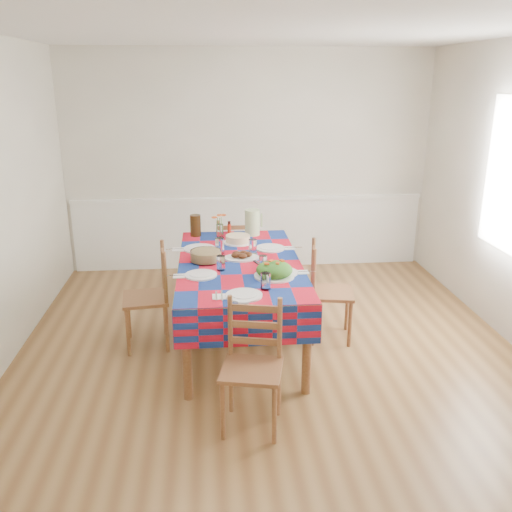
% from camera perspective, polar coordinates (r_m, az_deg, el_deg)
% --- Properties ---
extents(room, '(4.58, 5.08, 2.78)m').
position_cam_1_polar(room, '(4.34, 1.73, 5.00)').
color(room, brown).
rests_on(room, ground).
extents(wainscot, '(4.41, 0.06, 0.92)m').
position_cam_1_polar(wainscot, '(6.95, -0.73, 2.74)').
color(wainscot, white).
rests_on(wainscot, room).
extents(dining_table, '(1.09, 2.02, 0.79)m').
position_cam_1_polar(dining_table, '(4.86, -1.73, -1.55)').
color(dining_table, brown).
rests_on(dining_table, room).
extents(setting_near_head, '(0.45, 0.30, 0.13)m').
position_cam_1_polar(setting_near_head, '(4.11, -0.52, -3.59)').
color(setting_near_head, white).
rests_on(setting_near_head, dining_table).
extents(setting_left_near, '(0.49, 0.29, 0.13)m').
position_cam_1_polar(setting_left_near, '(4.54, -5.13, -1.53)').
color(setting_left_near, white).
rests_on(setting_left_near, dining_table).
extents(setting_left_far, '(0.55, 0.33, 0.15)m').
position_cam_1_polar(setting_left_far, '(5.14, -5.29, 0.90)').
color(setting_left_far, white).
rests_on(setting_left_far, dining_table).
extents(setting_right_near, '(0.48, 0.27, 0.12)m').
position_cam_1_polar(setting_right_near, '(4.57, 2.16, -1.33)').
color(setting_right_near, white).
rests_on(setting_right_near, dining_table).
extents(setting_right_far, '(0.53, 0.30, 0.14)m').
position_cam_1_polar(setting_right_far, '(5.13, 0.91, 0.91)').
color(setting_right_far, white).
rests_on(setting_right_far, dining_table).
extents(meat_platter, '(0.32, 0.23, 0.06)m').
position_cam_1_polar(meat_platter, '(4.90, -1.56, 0.01)').
color(meat_platter, white).
rests_on(meat_platter, dining_table).
extents(salad_platter, '(0.33, 0.33, 0.14)m').
position_cam_1_polar(salad_platter, '(4.45, 1.94, -1.54)').
color(salad_platter, white).
rests_on(salad_platter, dining_table).
extents(pasta_bowl, '(0.28, 0.28, 0.10)m').
position_cam_1_polar(pasta_bowl, '(4.84, -5.30, 0.02)').
color(pasta_bowl, white).
rests_on(pasta_bowl, dining_table).
extents(cake, '(0.28, 0.28, 0.08)m').
position_cam_1_polar(cake, '(5.37, -1.92, 1.77)').
color(cake, white).
rests_on(cake, dining_table).
extents(serving_utensils, '(0.16, 0.36, 0.01)m').
position_cam_1_polar(serving_utensils, '(4.75, 0.73, -0.87)').
color(serving_utensils, black).
rests_on(serving_utensils, dining_table).
extents(flower_vase, '(0.15, 0.13, 0.25)m').
position_cam_1_polar(flower_vase, '(5.58, -3.84, 3.07)').
color(flower_vase, white).
rests_on(flower_vase, dining_table).
extents(hot_sauce, '(0.04, 0.04, 0.16)m').
position_cam_1_polar(hot_sauce, '(5.61, -2.83, 2.91)').
color(hot_sauce, red).
rests_on(hot_sauce, dining_table).
extents(green_pitcher, '(0.16, 0.16, 0.27)m').
position_cam_1_polar(green_pitcher, '(5.62, -0.39, 3.56)').
color(green_pitcher, '#BCD898').
rests_on(green_pitcher, dining_table).
extents(tea_pitcher, '(0.11, 0.11, 0.22)m').
position_cam_1_polar(tea_pitcher, '(5.63, -6.39, 3.21)').
color(tea_pitcher, '#321E0B').
rests_on(tea_pitcher, dining_table).
extents(name_card, '(0.08, 0.02, 0.02)m').
position_cam_1_polar(name_card, '(3.93, -1.32, -4.97)').
color(name_card, white).
rests_on(name_card, dining_table).
extents(chair_near, '(0.48, 0.46, 0.92)m').
position_cam_1_polar(chair_near, '(3.81, -0.38, -11.55)').
color(chair_near, brown).
rests_on(chair_near, room).
extents(chair_far, '(0.39, 0.37, 0.87)m').
position_cam_1_polar(chair_far, '(6.16, -2.42, 0.09)').
color(chair_far, brown).
rests_on(chair_far, room).
extents(chair_left, '(0.44, 0.46, 0.94)m').
position_cam_1_polar(chair_left, '(4.97, -11.05, -4.31)').
color(chair_left, brown).
rests_on(chair_left, room).
extents(chair_right, '(0.45, 0.47, 0.93)m').
position_cam_1_polar(chair_right, '(5.06, 7.48, -3.81)').
color(chair_right, brown).
rests_on(chair_right, room).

